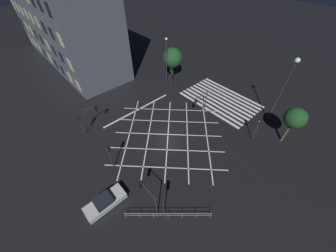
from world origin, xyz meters
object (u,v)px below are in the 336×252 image
(traffic_light_median_north, at_px, (109,152))
(traffic_light_nw_cross, at_px, (164,205))
(traffic_light_se_cross, at_px, (171,73))
(waiting_car, at_px, (105,202))
(traffic_light_median_south, at_px, (200,100))
(traffic_light_ne_cross, at_px, (92,112))
(traffic_light_sw_cross, at_px, (258,125))
(traffic_light_ne_main, at_px, (79,120))
(street_lamp_west, at_px, (166,55))
(street_tree_far, at_px, (295,118))
(traffic_light_nw_main, at_px, (147,194))
(street_tree_near, at_px, (173,58))
(street_lamp_east, at_px, (289,77))

(traffic_light_median_north, xyz_separation_m, traffic_light_nw_cross, (-8.32, -0.75, -0.15))
(traffic_light_se_cross, height_order, waiting_car, traffic_light_se_cross)
(traffic_light_median_south, xyz_separation_m, traffic_light_nw_cross, (-8.22, 14.26, 0.30))
(traffic_light_ne_cross, relative_size, traffic_light_sw_cross, 0.84)
(traffic_light_ne_main, relative_size, traffic_light_nw_cross, 0.94)
(traffic_light_ne_main, relative_size, street_lamp_west, 0.45)
(traffic_light_sw_cross, bearing_deg, waiting_car, -15.47)
(traffic_light_nw_cross, xyz_separation_m, street_tree_far, (-3.21, -18.48, 1.27))
(traffic_light_nw_cross, relative_size, street_tree_far, 0.73)
(traffic_light_sw_cross, bearing_deg, traffic_light_nw_cross, -1.43)
(traffic_light_nw_main, distance_m, street_lamp_west, 24.09)
(traffic_light_median_north, relative_size, traffic_light_nw_main, 1.02)
(traffic_light_nw_main, xyz_separation_m, street_tree_far, (-4.96, -19.03, 1.10))
(waiting_car, bearing_deg, traffic_light_median_north, 48.66)
(street_lamp_west, bearing_deg, street_tree_near, -79.61)
(traffic_light_nw_cross, bearing_deg, traffic_light_ne_cross, 86.04)
(street_lamp_west, xyz_separation_m, waiting_car, (-13.47, 20.41, -4.75))
(traffic_light_median_north, relative_size, traffic_light_median_south, 1.22)
(traffic_light_median_south, height_order, street_tree_near, street_tree_near)
(traffic_light_median_north, xyz_separation_m, traffic_light_median_south, (-0.10, -15.01, -0.45))
(traffic_light_ne_cross, distance_m, traffic_light_se_cross, 14.94)
(waiting_car, bearing_deg, traffic_light_ne_cross, 67.35)
(traffic_light_nw_cross, distance_m, traffic_light_ne_cross, 16.68)
(traffic_light_nw_main, relative_size, waiting_car, 0.98)
(traffic_light_median_north, height_order, street_tree_far, street_tree_far)
(traffic_light_sw_cross, bearing_deg, traffic_light_ne_cross, -49.86)
(traffic_light_median_north, bearing_deg, traffic_light_ne_cross, 77.11)
(traffic_light_sw_cross, relative_size, street_tree_near, 0.68)
(traffic_light_ne_main, bearing_deg, traffic_light_nw_cross, 3.43)
(traffic_light_median_south, xyz_separation_m, traffic_light_ne_cross, (8.41, 13.11, -0.06))
(traffic_light_median_north, xyz_separation_m, traffic_light_sw_cross, (-8.71, -16.25, -0.07))
(street_tree_near, bearing_deg, traffic_light_median_south, 157.89)
(traffic_light_nw_cross, height_order, street_lamp_east, street_lamp_east)
(street_lamp_east, bearing_deg, traffic_light_median_north, 69.21)
(traffic_light_median_north, bearing_deg, traffic_light_nw_main, -88.32)
(traffic_light_ne_main, xyz_separation_m, street_lamp_west, (2.52, -17.63, 2.71))
(traffic_light_sw_cross, relative_size, waiting_car, 0.98)
(traffic_light_nw_main, bearing_deg, waiting_car, 44.86)
(traffic_light_ne_main, distance_m, traffic_light_ne_cross, 2.24)
(traffic_light_se_cross, bearing_deg, street_tree_far, 96.96)
(traffic_light_ne_main, xyz_separation_m, street_lamp_east, (-15.81, -21.92, 4.74))
(traffic_light_nw_main, relative_size, street_tree_near, 0.68)
(traffic_light_sw_cross, relative_size, street_lamp_west, 0.49)
(street_lamp_west, relative_size, street_tree_near, 1.38)
(traffic_light_nw_cross, height_order, street_tree_far, street_tree_far)
(traffic_light_nw_cross, distance_m, street_tree_far, 18.80)
(traffic_light_median_north, relative_size, waiting_car, 1.00)
(traffic_light_ne_main, distance_m, traffic_light_sw_cross, 23.14)
(traffic_light_ne_main, distance_m, traffic_light_median_south, 17.03)
(traffic_light_ne_cross, height_order, traffic_light_nw_main, traffic_light_nw_main)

